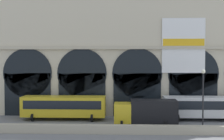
# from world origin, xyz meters

# --- Properties ---
(ground_plane) EXTENTS (200.00, 200.00, 0.00)m
(ground_plane) POSITION_xyz_m (0.00, 0.00, 0.00)
(ground_plane) COLOR slate
(quay_parapet_wall) EXTENTS (90.00, 0.70, 0.97)m
(quay_parapet_wall) POSITION_xyz_m (0.00, -4.77, 0.48)
(quay_parapet_wall) COLOR #B2A891
(quay_parapet_wall) RESTS_ON ground
(station_building) EXTENTS (48.09, 5.25, 21.27)m
(station_building) POSITION_xyz_m (0.04, 7.41, 10.34)
(station_building) COLOR beige
(station_building) RESTS_ON ground
(bus_midwest) EXTENTS (11.00, 3.25, 3.10)m
(bus_midwest) POSITION_xyz_m (-9.80, 2.32, 1.78)
(bus_midwest) COLOR gold
(bus_midwest) RESTS_ON ground
(box_truck_center) EXTENTS (7.50, 2.91, 3.12)m
(box_truck_center) POSITION_xyz_m (0.84, -0.76, 1.70)
(box_truck_center) COLOR gold
(box_truck_center) RESTS_ON ground
(bus_mideast) EXTENTS (11.00, 3.25, 3.10)m
(bus_mideast) POSITION_xyz_m (8.90, 2.68, 1.78)
(bus_mideast) COLOR white
(bus_mideast) RESTS_ON ground
(street_lamp_quayside) EXTENTS (0.44, 0.44, 6.90)m
(street_lamp_quayside) POSITION_xyz_m (6.71, -3.97, 4.41)
(street_lamp_quayside) COLOR black
(street_lamp_quayside) RESTS_ON ground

